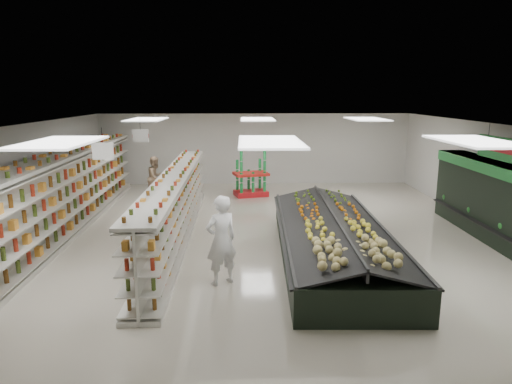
{
  "coord_description": "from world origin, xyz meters",
  "views": [
    {
      "loc": [
        -0.51,
        -12.72,
        4.06
      ],
      "look_at": [
        -0.16,
        0.12,
        1.29
      ],
      "focal_mm": 32.0,
      "sensor_mm": 36.0,
      "label": 1
    }
  ],
  "objects_px": {
    "gondola_left": "(61,199)",
    "shopper_background": "(156,178)",
    "shopper_main": "(221,240)",
    "produce_island": "(333,237)",
    "soda_endcap": "(251,176)",
    "gondola_center": "(176,208)"
  },
  "relations": [
    {
      "from": "gondola_left",
      "to": "shopper_background",
      "type": "height_order",
      "value": "gondola_left"
    },
    {
      "from": "shopper_main",
      "to": "produce_island",
      "type": "bearing_deg",
      "value": 179.91
    },
    {
      "from": "shopper_main",
      "to": "shopper_background",
      "type": "xyz_separation_m",
      "value": [
        -2.97,
        8.36,
        -0.15
      ]
    },
    {
      "from": "soda_endcap",
      "to": "shopper_background",
      "type": "height_order",
      "value": "soda_endcap"
    },
    {
      "from": "gondola_left",
      "to": "shopper_background",
      "type": "bearing_deg",
      "value": 66.56
    },
    {
      "from": "gondola_center",
      "to": "produce_island",
      "type": "distance_m",
      "value": 4.56
    },
    {
      "from": "soda_endcap",
      "to": "shopper_main",
      "type": "relative_size",
      "value": 0.86
    },
    {
      "from": "gondola_left",
      "to": "shopper_main",
      "type": "height_order",
      "value": "gondola_left"
    },
    {
      "from": "gondola_center",
      "to": "shopper_main",
      "type": "relative_size",
      "value": 5.37
    },
    {
      "from": "gondola_left",
      "to": "shopper_main",
      "type": "bearing_deg",
      "value": -39.08
    },
    {
      "from": "produce_island",
      "to": "gondola_left",
      "type": "bearing_deg",
      "value": 164.5
    },
    {
      "from": "gondola_center",
      "to": "shopper_background",
      "type": "relative_size",
      "value": 6.32
    },
    {
      "from": "gondola_center",
      "to": "soda_endcap",
      "type": "xyz_separation_m",
      "value": [
        2.23,
        5.38,
        -0.02
      ]
    },
    {
      "from": "gondola_left",
      "to": "shopper_background",
      "type": "xyz_separation_m",
      "value": [
        1.87,
        4.63,
        -0.23
      ]
    },
    {
      "from": "shopper_main",
      "to": "shopper_background",
      "type": "bearing_deg",
      "value": -101.35
    },
    {
      "from": "gondola_left",
      "to": "shopper_main",
      "type": "distance_m",
      "value": 6.11
    },
    {
      "from": "soda_endcap",
      "to": "shopper_background",
      "type": "xyz_separation_m",
      "value": [
        -3.75,
        -0.41,
        0.01
      ]
    },
    {
      "from": "produce_island",
      "to": "shopper_main",
      "type": "xyz_separation_m",
      "value": [
        -2.74,
        -1.63,
        0.48
      ]
    },
    {
      "from": "gondola_center",
      "to": "shopper_main",
      "type": "distance_m",
      "value": 3.69
    },
    {
      "from": "produce_island",
      "to": "shopper_background",
      "type": "xyz_separation_m",
      "value": [
        -5.7,
        6.73,
        0.33
      ]
    },
    {
      "from": "soda_endcap",
      "to": "shopper_main",
      "type": "height_order",
      "value": "shopper_main"
    },
    {
      "from": "gondola_center",
      "to": "produce_island",
      "type": "height_order",
      "value": "gondola_center"
    }
  ]
}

